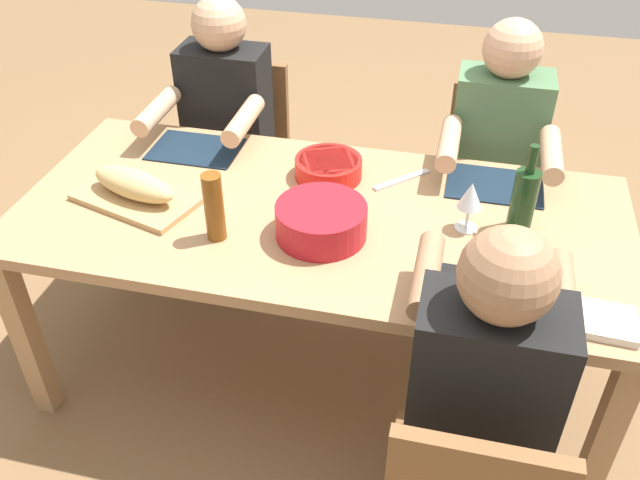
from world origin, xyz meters
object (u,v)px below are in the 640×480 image
(diner_near_right, at_px, (224,124))
(bread_loaf, at_px, (134,184))
(cutting_board, at_px, (136,198))
(serving_bowl_pasta, at_px, (321,219))
(napkin_stack, at_px, (609,322))
(chair_near_left, at_px, (488,178))
(diner_near_left, at_px, (495,154))
(chair_near_right, at_px, (242,148))
(wine_glass, at_px, (471,197))
(serving_bowl_fruit, at_px, (328,167))
(wine_bottle, at_px, (524,199))
(dining_table, at_px, (320,232))
(diner_far_left, at_px, (481,390))
(beer_bottle, at_px, (214,207))

(diner_near_right, bearing_deg, bread_loaf, 84.64)
(diner_near_right, height_order, cutting_board, diner_near_right)
(serving_bowl_pasta, bearing_deg, napkin_stack, 165.29)
(chair_near_left, distance_m, diner_near_left, 0.28)
(chair_near_left, height_order, bread_loaf, same)
(chair_near_right, height_order, serving_bowl_pasta, chair_near_right)
(diner_near_left, bearing_deg, wine_glass, 82.05)
(serving_bowl_pasta, distance_m, serving_bowl_fruit, 0.34)
(diner_near_left, height_order, wine_bottle, diner_near_left)
(napkin_stack, bearing_deg, serving_bowl_pasta, -14.71)
(dining_table, relative_size, diner_far_left, 1.64)
(serving_bowl_fruit, height_order, bread_loaf, bread_loaf)
(diner_far_left, relative_size, bread_loaf, 3.75)
(cutting_board, bearing_deg, beer_bottle, 158.75)
(wine_glass, xyz_separation_m, napkin_stack, (-0.39, 0.35, -0.10))
(diner_far_left, bearing_deg, beer_bottle, -25.47)
(diner_near_left, bearing_deg, beer_bottle, 44.00)
(serving_bowl_pasta, relative_size, bread_loaf, 0.87)
(dining_table, distance_m, napkin_stack, 0.92)
(bread_loaf, bearing_deg, wine_bottle, -173.80)
(chair_near_left, xyz_separation_m, serving_bowl_pasta, (0.51, 0.89, 0.32))
(chair_near_right, height_order, diner_near_right, diner_near_right)
(wine_bottle, bearing_deg, bread_loaf, 6.20)
(bread_loaf, xyz_separation_m, napkin_stack, (-1.45, 0.26, -0.05))
(diner_near_right, distance_m, chair_near_left, 1.12)
(serving_bowl_fruit, height_order, cutting_board, serving_bowl_fruit)
(wine_bottle, bearing_deg, chair_near_right, -31.55)
(serving_bowl_fruit, bearing_deg, beer_bottle, 58.73)
(diner_far_left, xyz_separation_m, cutting_board, (1.14, -0.52, 0.05))
(dining_table, relative_size, serving_bowl_fruit, 8.51)
(chair_near_right, distance_m, cutting_board, 0.89)
(dining_table, relative_size, beer_bottle, 8.94)
(chair_near_left, bearing_deg, diner_near_right, 9.63)
(dining_table, xyz_separation_m, napkin_stack, (-0.85, 0.33, 0.09))
(cutting_board, bearing_deg, napkin_stack, 169.83)
(serving_bowl_pasta, bearing_deg, wine_bottle, -163.11)
(chair_near_right, xyz_separation_m, bread_loaf, (0.06, 0.85, 0.32))
(cutting_board, distance_m, wine_glass, 1.07)
(chair_near_right, bearing_deg, beer_bottle, 105.26)
(chair_near_left, xyz_separation_m, cutting_board, (1.14, 0.85, 0.27))
(cutting_board, height_order, wine_bottle, wine_bottle)
(serving_bowl_pasta, distance_m, wine_glass, 0.45)
(diner_near_right, distance_m, cutting_board, 0.67)
(chair_near_right, distance_m, diner_near_left, 1.12)
(diner_far_left, bearing_deg, cutting_board, -24.29)
(dining_table, bearing_deg, diner_near_right, -47.42)
(serving_bowl_fruit, height_order, wine_glass, wine_glass)
(diner_far_left, height_order, serving_bowl_pasta, diner_far_left)
(chair_near_right, height_order, wine_bottle, wine_bottle)
(diner_near_right, bearing_deg, diner_far_left, 132.58)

